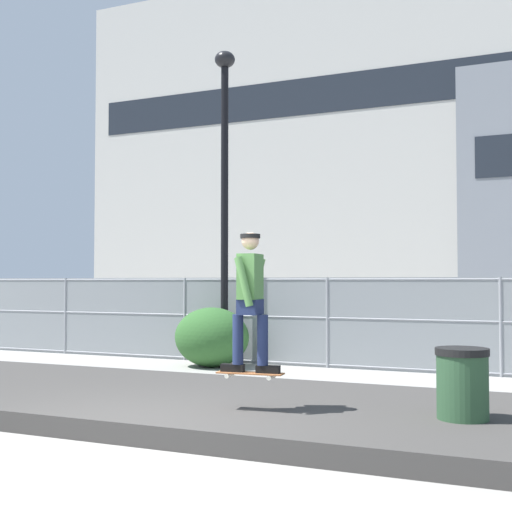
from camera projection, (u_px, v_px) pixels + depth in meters
name	position (u px, v px, depth m)	size (l,w,h in m)	color
ground_plane	(120.00, 450.00, 6.97)	(120.00, 120.00, 0.00)	gray
gravel_berm	(210.00, 405.00, 8.84)	(17.60, 3.75, 0.25)	#3D3A38
skateboard	(250.00, 373.00, 7.87)	(0.82, 0.28, 0.07)	#9E5B33
skater	(250.00, 293.00, 7.90)	(0.73, 0.60, 1.66)	black
chain_fence	(327.00, 322.00, 13.67)	(20.17, 0.06, 1.85)	gray
street_lamp	(225.00, 168.00, 14.34)	(0.44, 0.44, 6.76)	black
parked_car_near	(267.00, 317.00, 17.40)	(4.43, 2.01, 1.66)	#474C54
parked_car_mid	(503.00, 322.00, 15.39)	(4.44, 2.02, 1.66)	black
library_building	(318.00, 157.00, 51.70)	(31.50, 14.31, 22.90)	#B2AFA8
shrub_left	(212.00, 337.00, 13.77)	(1.59, 1.30, 1.23)	#2D5B28
trash_bin	(463.00, 394.00, 7.36)	(0.59, 0.59, 1.03)	#2D5133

